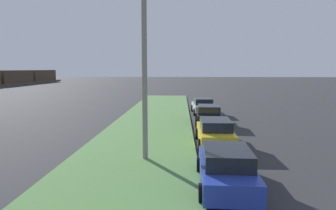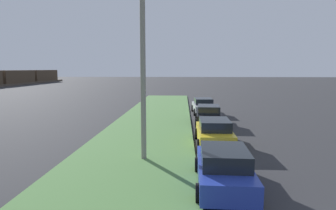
{
  "view_description": "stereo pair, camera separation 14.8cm",
  "coord_description": "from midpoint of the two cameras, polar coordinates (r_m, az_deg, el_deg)",
  "views": [
    {
      "loc": [
        -4.58,
        5.56,
        4.22
      ],
      "look_at": [
        18.96,
        6.65,
        1.27
      ],
      "focal_mm": 30.82,
      "sensor_mm": 36.0,
      "label": 1
    },
    {
      "loc": [
        -4.57,
        5.41,
        4.22
      ],
      "look_at": [
        18.96,
        6.65,
        1.27
      ],
      "focal_mm": 30.82,
      "sensor_mm": 36.0,
      "label": 2
    }
  ],
  "objects": [
    {
      "name": "parked_car_blue",
      "position": [
        10.7,
        11.01,
        -12.14
      ],
      "size": [
        4.36,
        2.13,
        1.47
      ],
      "rotation": [
        0.0,
        0.0,
        -0.03
      ],
      "color": "#23389E",
      "rests_on": "ground"
    },
    {
      "name": "streetlight",
      "position": [
        12.86,
        -3.54,
        7.85
      ],
      "size": [
        1.0,
        2.82,
        7.5
      ],
      "color": "gray",
      "rests_on": "ground"
    },
    {
      "name": "parked_car_silver",
      "position": [
        27.72,
        6.75,
        -0.19
      ],
      "size": [
        4.38,
        2.17,
        1.47
      ],
      "rotation": [
        0.0,
        0.0,
        0.05
      ],
      "color": "#B2B5BA",
      "rests_on": "ground"
    },
    {
      "name": "parked_car_black",
      "position": [
        22.37,
        7.83,
        -1.95
      ],
      "size": [
        4.38,
        2.17,
        1.47
      ],
      "rotation": [
        0.0,
        0.0,
        -0.05
      ],
      "color": "black",
      "rests_on": "ground"
    },
    {
      "name": "parked_car_yellow",
      "position": [
        16.33,
        9.03,
        -5.36
      ],
      "size": [
        4.3,
        2.02,
        1.47
      ],
      "rotation": [
        0.0,
        0.0,
        -0.0
      ],
      "color": "gold",
      "rests_on": "ground"
    },
    {
      "name": "grass_median",
      "position": [
        15.34,
        -6.22,
        -8.66
      ],
      "size": [
        60.0,
        6.0,
        0.12
      ],
      "primitive_type": "cube",
      "color": "#517F42",
      "rests_on": "ground"
    }
  ]
}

